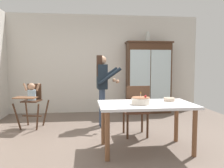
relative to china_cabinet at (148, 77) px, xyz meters
The scene contains 10 objects.
ground_plane 2.83m from the china_cabinet, 116.77° to the right, with size 6.24×6.24×0.00m, color #66564C.
wall_back 1.28m from the china_cabinet, 167.54° to the left, with size 5.32×0.06×2.70m, color beige.
china_cabinet is the anchor object (origin of this frame).
ceramic_vase 1.09m from the china_cabinet, behind, with size 0.13×0.13×0.27m.
high_chair_with_toddler 3.14m from the china_cabinet, 156.87° to the right, with size 0.68×0.77×0.95m.
adult_person 1.90m from the china_cabinet, 136.75° to the right, with size 0.51×0.49×1.53m.
dining_table 2.92m from the china_cabinet, 106.46° to the right, with size 1.45×0.85×0.74m.
birthday_cake 3.01m from the china_cabinet, 107.95° to the right, with size 0.28×0.28×0.19m.
serving_bowl 2.65m from the china_cabinet, 98.40° to the right, with size 0.18×0.18×0.06m, color #C6AD93.
dining_chair_far_side 2.33m from the china_cabinet, 111.00° to the right, with size 0.45×0.45×0.96m.
Camera 1 is at (-0.58, -3.86, 1.34)m, focal length 37.12 mm.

